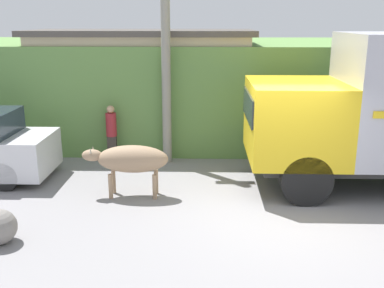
{
  "coord_description": "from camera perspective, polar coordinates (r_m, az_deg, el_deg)",
  "views": [
    {
      "loc": [
        -1.47,
        -8.3,
        3.73
      ],
      "look_at": [
        -1.76,
        1.18,
        1.09
      ],
      "focal_mm": 42.0,
      "sensor_mm": 36.0,
      "label": 1
    }
  ],
  "objects": [
    {
      "name": "ground_plane",
      "position": [
        9.21,
        10.91,
        -8.59
      ],
      "size": [
        60.0,
        60.0,
        0.0
      ],
      "primitive_type": "plane",
      "color": "gray"
    },
    {
      "name": "hillside_embankment",
      "position": [
        15.31,
        7.31,
        7.14
      ],
      "size": [
        32.0,
        6.43,
        3.03
      ],
      "color": "#608C47",
      "rests_on": "ground_plane"
    },
    {
      "name": "building_backdrop",
      "position": [
        13.45,
        -6.2,
        6.94
      ],
      "size": [
        6.39,
        2.7,
        3.43
      ],
      "color": "#C6B793",
      "rests_on": "ground_plane"
    },
    {
      "name": "brown_cow",
      "position": [
        9.69,
        -7.79,
        -1.96
      ],
      "size": [
        1.85,
        0.59,
        1.14
      ],
      "rotation": [
        0.0,
        0.0,
        0.04
      ],
      "color": "#9E7F60",
      "rests_on": "ground_plane"
    },
    {
      "name": "pedestrian_on_hill",
      "position": [
        12.17,
        -10.19,
        1.68
      ],
      "size": [
        0.28,
        0.28,
        1.54
      ],
      "rotation": [
        0.0,
        0.0,
        3.15
      ],
      "color": "#38332D",
      "rests_on": "ground_plane"
    },
    {
      "name": "utility_pole",
      "position": [
        11.64,
        -3.34,
        11.49
      ],
      "size": [
        0.9,
        0.24,
        5.59
      ],
      "color": "gray",
      "rests_on": "ground_plane"
    }
  ]
}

